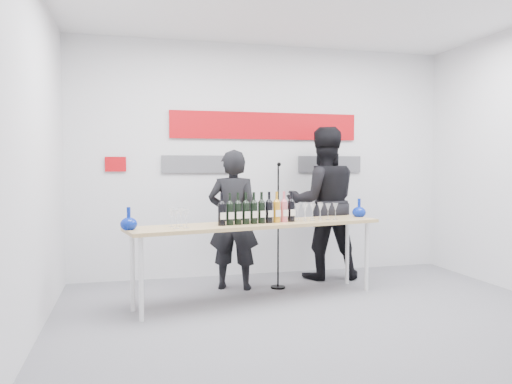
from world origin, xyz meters
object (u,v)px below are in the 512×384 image
at_px(tasting_table, 258,229).
at_px(mic_stand, 278,250).
at_px(presenter_left, 233,220).
at_px(presenter_right, 323,203).

bearing_deg(tasting_table, mic_stand, 39.89).
xyz_separation_m(presenter_left, presenter_right, (1.22, 0.28, 0.15)).
bearing_deg(presenter_left, tasting_table, 126.91).
bearing_deg(mic_stand, presenter_left, 155.16).
height_order(tasting_table, presenter_right, presenter_right).
xyz_separation_m(tasting_table, presenter_left, (-0.16, 0.55, 0.04)).
bearing_deg(presenter_right, presenter_left, 20.22).
distance_m(tasting_table, presenter_left, 0.57).
bearing_deg(mic_stand, presenter_right, 14.69).
height_order(tasting_table, presenter_left, presenter_left).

